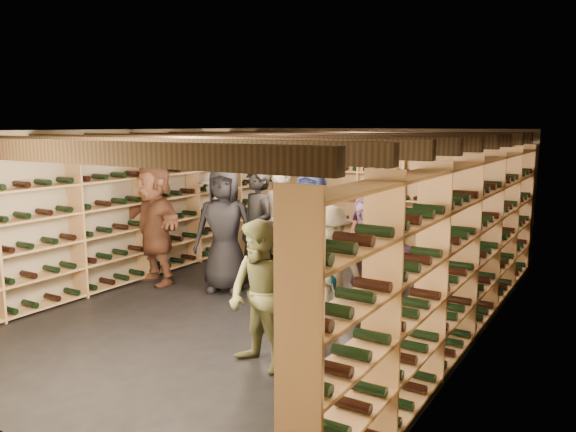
{
  "coord_description": "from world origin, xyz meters",
  "views": [
    {
      "loc": [
        4.12,
        -6.38,
        2.47
      ],
      "look_at": [
        0.08,
        0.2,
        1.21
      ],
      "focal_mm": 35.0,
      "sensor_mm": 36.0,
      "label": 1
    }
  ],
  "objects_px": {
    "crate_loose": "(385,284)",
    "person_10": "(279,222)",
    "person_2": "(261,296)",
    "person_4": "(304,277)",
    "person_9": "(217,217)",
    "crate_stack_right": "(378,263)",
    "person_1": "(257,233)",
    "crate_stack_left": "(252,246)",
    "person_8": "(370,244)",
    "person_3": "(329,266)",
    "person_0": "(225,229)",
    "person_11": "(369,257)",
    "person_5": "(154,224)",
    "person_6": "(312,229)",
    "person_7": "(279,226)"
  },
  "relations": [
    {
      "from": "person_9",
      "to": "person_0",
      "type": "bearing_deg",
      "value": -38.68
    },
    {
      "from": "person_0",
      "to": "person_9",
      "type": "distance_m",
      "value": 1.63
    },
    {
      "from": "crate_loose",
      "to": "person_11",
      "type": "xyz_separation_m",
      "value": [
        0.32,
        -1.37,
        0.74
      ]
    },
    {
      "from": "person_1",
      "to": "person_4",
      "type": "relative_size",
      "value": 1.24
    },
    {
      "from": "person_2",
      "to": "person_3",
      "type": "height_order",
      "value": "person_2"
    },
    {
      "from": "person_7",
      "to": "person_9",
      "type": "distance_m",
      "value": 1.66
    },
    {
      "from": "crate_stack_left",
      "to": "person_1",
      "type": "bearing_deg",
      "value": -51.83
    },
    {
      "from": "crate_stack_left",
      "to": "person_8",
      "type": "distance_m",
      "value": 2.55
    },
    {
      "from": "person_3",
      "to": "person_10",
      "type": "distance_m",
      "value": 2.5
    },
    {
      "from": "crate_stack_left",
      "to": "person_0",
      "type": "xyz_separation_m",
      "value": [
        0.36,
        -1.2,
        0.51
      ]
    },
    {
      "from": "person_8",
      "to": "person_6",
      "type": "bearing_deg",
      "value": -172.44
    },
    {
      "from": "person_8",
      "to": "person_10",
      "type": "distance_m",
      "value": 1.98
    },
    {
      "from": "person_9",
      "to": "crate_stack_left",
      "type": "bearing_deg",
      "value": 8.86
    },
    {
      "from": "person_5",
      "to": "person_6",
      "type": "distance_m",
      "value": 2.47
    },
    {
      "from": "person_3",
      "to": "person_9",
      "type": "bearing_deg",
      "value": 155.22
    },
    {
      "from": "crate_stack_right",
      "to": "person_11",
      "type": "relative_size",
      "value": 0.31
    },
    {
      "from": "person_2",
      "to": "person_7",
      "type": "height_order",
      "value": "person_7"
    },
    {
      "from": "person_3",
      "to": "person_8",
      "type": "xyz_separation_m",
      "value": [
        0.07,
        1.11,
        0.09
      ]
    },
    {
      "from": "crate_loose",
      "to": "person_4",
      "type": "distance_m",
      "value": 2.49
    },
    {
      "from": "person_2",
      "to": "person_3",
      "type": "bearing_deg",
      "value": 104.26
    },
    {
      "from": "crate_loose",
      "to": "person_7",
      "type": "height_order",
      "value": "person_7"
    },
    {
      "from": "crate_stack_left",
      "to": "crate_loose",
      "type": "distance_m",
      "value": 2.42
    },
    {
      "from": "person_4",
      "to": "person_9",
      "type": "distance_m",
      "value": 3.87
    },
    {
      "from": "crate_loose",
      "to": "person_7",
      "type": "xyz_separation_m",
      "value": [
        -1.54,
        -0.55,
        0.84
      ]
    },
    {
      "from": "crate_stack_right",
      "to": "person_2",
      "type": "bearing_deg",
      "value": -84.03
    },
    {
      "from": "person_6",
      "to": "person_8",
      "type": "xyz_separation_m",
      "value": [
        1.04,
        -0.21,
        -0.07
      ]
    },
    {
      "from": "crate_loose",
      "to": "person_10",
      "type": "distance_m",
      "value": 2.0
    },
    {
      "from": "crate_loose",
      "to": "person_2",
      "type": "height_order",
      "value": "person_2"
    },
    {
      "from": "crate_stack_left",
      "to": "person_9",
      "type": "xyz_separation_m",
      "value": [
        -0.74,
        0.0,
        0.43
      ]
    },
    {
      "from": "crate_loose",
      "to": "person_2",
      "type": "xyz_separation_m",
      "value": [
        -0.03,
        -3.28,
        0.68
      ]
    },
    {
      "from": "crate_stack_left",
      "to": "person_5",
      "type": "height_order",
      "value": "person_5"
    },
    {
      "from": "person_5",
      "to": "person_11",
      "type": "relative_size",
      "value": 1.15
    },
    {
      "from": "crate_stack_left",
      "to": "crate_stack_right",
      "type": "bearing_deg",
      "value": 26.32
    },
    {
      "from": "crate_stack_right",
      "to": "person_1",
      "type": "distance_m",
      "value": 2.46
    },
    {
      "from": "person_2",
      "to": "person_4",
      "type": "height_order",
      "value": "person_2"
    },
    {
      "from": "person_9",
      "to": "person_10",
      "type": "bearing_deg",
      "value": 8.86
    },
    {
      "from": "person_6",
      "to": "person_9",
      "type": "bearing_deg",
      "value": 168.68
    },
    {
      "from": "crate_loose",
      "to": "person_2",
      "type": "relative_size",
      "value": 0.32
    },
    {
      "from": "person_0",
      "to": "person_4",
      "type": "relative_size",
      "value": 1.24
    },
    {
      "from": "person_2",
      "to": "person_10",
      "type": "distance_m",
      "value": 3.67
    },
    {
      "from": "person_6",
      "to": "person_10",
      "type": "relative_size",
      "value": 1.04
    },
    {
      "from": "person_10",
      "to": "person_4",
      "type": "bearing_deg",
      "value": -43.97
    },
    {
      "from": "person_7",
      "to": "person_2",
      "type": "bearing_deg",
      "value": -57.72
    },
    {
      "from": "person_3",
      "to": "person_8",
      "type": "distance_m",
      "value": 1.11
    },
    {
      "from": "person_11",
      "to": "crate_loose",
      "type": "bearing_deg",
      "value": 99.93
    },
    {
      "from": "person_11",
      "to": "person_0",
      "type": "bearing_deg",
      "value": 174.75
    },
    {
      "from": "crate_stack_left",
      "to": "person_10",
      "type": "xyz_separation_m",
      "value": [
        0.56,
        0.0,
        0.46
      ]
    },
    {
      "from": "person_8",
      "to": "person_0",
      "type": "bearing_deg",
      "value": -145.07
    },
    {
      "from": "person_6",
      "to": "person_10",
      "type": "bearing_deg",
      "value": 153.84
    },
    {
      "from": "person_1",
      "to": "person_4",
      "type": "distance_m",
      "value": 1.87
    }
  ]
}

